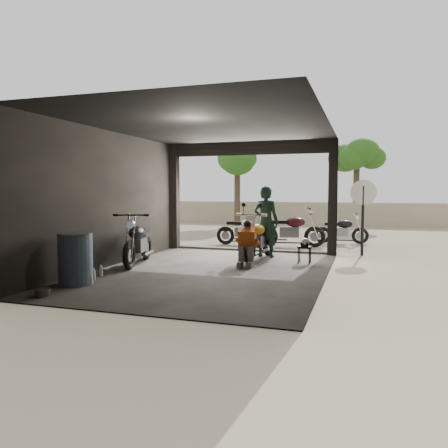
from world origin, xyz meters
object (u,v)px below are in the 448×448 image
Objects in this scene: left_bike at (138,239)px; mechanic at (246,245)px; helmet at (305,242)px; outside_bike_a at (245,228)px; outside_bike_b at (291,227)px; rider at (266,222)px; oil_drum at (75,259)px; sign_post at (363,205)px; outside_bike_c at (341,228)px; main_bike at (259,236)px; stool at (305,249)px.

left_bike is 1.79× the size of mechanic.
outside_bike_a is at bearing 116.24° from helmet.
rider is at bearing 160.74° from outside_bike_b.
oil_drum is 0.47× the size of sign_post.
outside_bike_c is 0.75× the size of sign_post.
main_bike is at bearing 85.41° from rider.
main_bike is 3.08m from sign_post.
outside_bike_c is 9.45m from oil_drum.
left_bike is 4.22× the size of stool.
rider reaches higher than outside_bike_b.
rider reaches higher than main_bike.
oil_drum is at bearing 169.04° from outside_bike_a.
rider reaches higher than helmet.
oil_drum is (-3.84, -3.73, 0.12)m from stool.
outside_bike_a reaches higher than helmet.
oil_drum is (-2.61, -4.14, -0.13)m from main_bike.
mechanic is (-1.90, -5.40, -0.01)m from outside_bike_c.
mechanic is 1.49m from helmet.
outside_bike_a is 3.95m from sign_post.
rider is (-0.29, -2.38, 0.33)m from outside_bike_b.
sign_post reaches higher than rider.
mechanic is (-0.42, -3.96, -0.11)m from outside_bike_b.
outside_bike_b is at bearing 42.90° from left_bike.
stool is at bearing 26.68° from mechanic.
stool is (1.23, -0.41, -0.25)m from main_bike.
oil_drum is (-3.00, -6.87, -0.14)m from outside_bike_b.
sign_post is (2.59, 2.76, 0.87)m from mechanic.
stool is (-0.64, -4.59, -0.16)m from outside_bike_c.
rider is 4.33× the size of stool.
stool is 5.36m from oil_drum.
rider is 5.27m from oil_drum.
mechanic is at bearing -138.92° from sign_post.
helmet is (3.86, 1.27, -0.09)m from left_bike.
rider reaches higher than outside_bike_a.
mechanic reaches higher than helmet.
oil_drum is (-1.50, -6.83, -0.08)m from outside_bike_a.
rider is 1.49m from stool.
main_bike is 0.89× the size of sign_post.
outside_bike_c reaches higher than stool.
main_bike reaches higher than helmet.
outside_bike_b is at bearing -87.07° from outside_bike_a.
stool is at bearing -177.25° from outside_bike_b.
stool is 2.57m from sign_post.
outside_bike_b is (1.51, 0.04, 0.06)m from outside_bike_a.
sign_post is at bearing 45.60° from helmet.
helmet is at bearing 165.32° from outside_bike_c.
sign_post reaches higher than oil_drum.
main_bike reaches higher than outside_bike_c.
rider reaches higher than oil_drum.
left_bike is 2.63m from mechanic.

